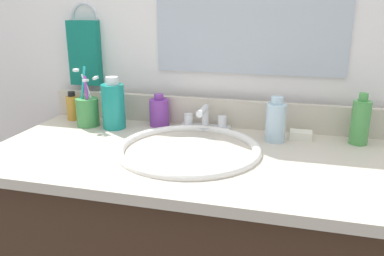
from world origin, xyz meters
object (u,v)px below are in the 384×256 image
(bottle_toner_green, at_px, (360,122))
(bottle_mouthwash_teal, at_px, (113,105))
(bottle_oil_amber, at_px, (73,107))
(soap_bar, at_px, (301,135))
(bottle_gel_clear, at_px, (276,121))
(bottle_cream_purple, at_px, (159,112))
(cup_green, at_px, (88,111))
(hand_towel, at_px, (85,53))
(faucet, at_px, (205,122))

(bottle_toner_green, xyz_separation_m, bottle_mouthwash_teal, (-0.74, -0.04, 0.01))
(bottle_toner_green, relative_size, bottle_oil_amber, 1.50)
(bottle_toner_green, xyz_separation_m, soap_bar, (-0.16, 0.00, -0.05))
(bottle_gel_clear, distance_m, bottle_oil_amber, 0.69)
(bottle_toner_green, bearing_deg, bottle_gel_clear, -170.81)
(bottle_toner_green, bearing_deg, bottle_cream_purple, 177.73)
(bottle_mouthwash_teal, bearing_deg, cup_green, 179.33)
(hand_towel, bearing_deg, faucet, -9.96)
(bottle_toner_green, bearing_deg, faucet, 178.49)
(faucet, height_order, soap_bar, faucet)
(hand_towel, height_order, bottle_toner_green, hand_towel)
(faucet, height_order, cup_green, cup_green)
(bottle_gel_clear, bearing_deg, cup_green, 179.94)
(bottle_toner_green, bearing_deg, bottle_mouthwash_teal, -177.05)
(faucet, distance_m, bottle_cream_purple, 0.16)
(bottle_mouthwash_teal, xyz_separation_m, bottle_oil_amber, (-0.18, 0.05, -0.03))
(bottle_gel_clear, bearing_deg, bottle_oil_amber, 175.71)
(bottle_cream_purple, height_order, bottle_mouthwash_teal, bottle_mouthwash_teal)
(bottle_cream_purple, xyz_separation_m, soap_bar, (0.45, -0.02, -0.03))
(cup_green, bearing_deg, soap_bar, 3.26)
(cup_green, bearing_deg, bottle_mouthwash_teal, -0.67)
(bottle_cream_purple, height_order, cup_green, cup_green)
(bottle_cream_purple, distance_m, soap_bar, 0.45)
(bottle_mouthwash_teal, relative_size, soap_bar, 2.60)
(bottle_cream_purple, xyz_separation_m, cup_green, (-0.23, -0.06, 0.00))
(hand_towel, xyz_separation_m, faucet, (0.45, -0.08, -0.19))
(bottle_mouthwash_teal, bearing_deg, hand_towel, 141.11)
(faucet, bearing_deg, bottle_gel_clear, -12.61)
(bottle_gel_clear, bearing_deg, soap_bar, 27.90)
(bottle_toner_green, height_order, soap_bar, bottle_toner_green)
(hand_towel, relative_size, faucet, 1.38)
(bottle_cream_purple, bearing_deg, cup_green, -164.80)
(bottle_mouthwash_teal, bearing_deg, bottle_gel_clear, 0.06)
(bottle_toner_green, relative_size, cup_green, 0.76)
(bottle_oil_amber, relative_size, cup_green, 0.51)
(hand_towel, relative_size, bottle_toner_green, 1.48)
(faucet, xyz_separation_m, bottle_mouthwash_teal, (-0.29, -0.05, 0.05))
(faucet, height_order, bottle_toner_green, bottle_toner_green)
(bottle_cream_purple, relative_size, cup_green, 0.54)
(bottle_mouthwash_teal, bearing_deg, soap_bar, 3.88)
(bottle_toner_green, bearing_deg, hand_towel, 174.27)
(bottle_toner_green, distance_m, bottle_mouthwash_teal, 0.74)
(bottle_gel_clear, distance_m, cup_green, 0.60)
(hand_towel, distance_m, cup_green, 0.22)
(bottle_oil_amber, relative_size, soap_bar, 1.54)
(hand_towel, xyz_separation_m, bottle_gel_clear, (0.67, -0.13, -0.16))
(bottle_cream_purple, relative_size, bottle_mouthwash_teal, 0.63)
(bottle_cream_purple, bearing_deg, bottle_oil_amber, -178.12)
(hand_towel, xyz_separation_m, bottle_oil_amber, (-0.02, -0.08, -0.18))
(cup_green, bearing_deg, bottle_cream_purple, 15.20)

